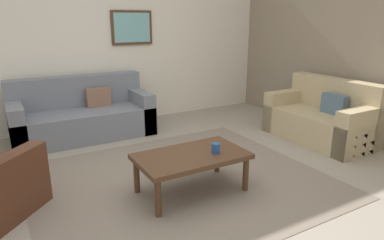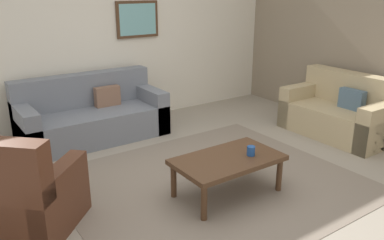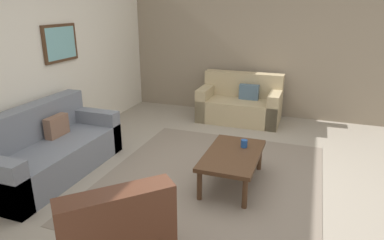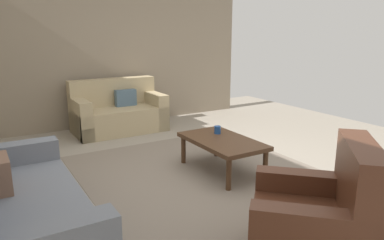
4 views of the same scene
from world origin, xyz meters
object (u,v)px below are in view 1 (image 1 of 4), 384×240
at_px(couch_main, 82,116).
at_px(couch_loveseat, 324,119).
at_px(coffee_table, 191,159).
at_px(cup, 216,148).
at_px(framed_artwork, 132,28).

xyz_separation_m(couch_main, couch_loveseat, (3.02, -1.94, 0.00)).
bearing_deg(coffee_table, couch_main, 102.85).
relative_size(couch_loveseat, coffee_table, 1.37).
height_order(couch_main, cup, couch_main).
height_order(couch_loveseat, cup, couch_loveseat).
bearing_deg(framed_artwork, couch_main, -158.06).
xyz_separation_m(couch_loveseat, cup, (-2.25, -0.52, 0.16)).
bearing_deg(framed_artwork, couch_loveseat, -49.38).
bearing_deg(coffee_table, cup, -21.54).
bearing_deg(coffee_table, framed_artwork, 80.39).
height_order(couch_main, coffee_table, couch_main).
bearing_deg(couch_main, couch_loveseat, -32.67).
relative_size(cup, framed_artwork, 0.14).
bearing_deg(couch_loveseat, couch_main, 147.33).
height_order(couch_loveseat, framed_artwork, framed_artwork).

